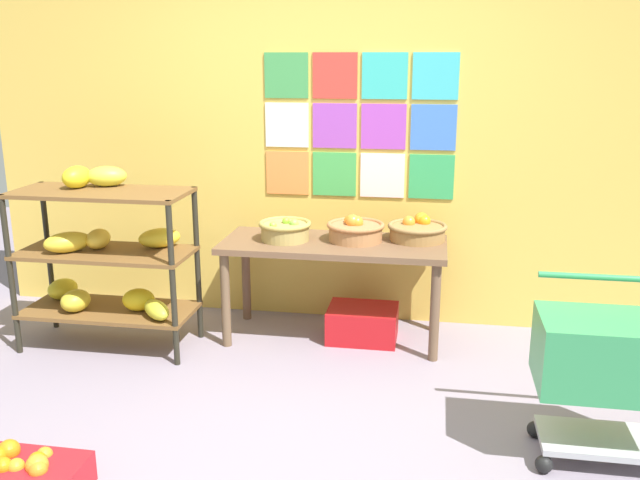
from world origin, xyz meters
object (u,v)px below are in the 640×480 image
object	(u,v)px
banana_shelf_unit	(104,253)
produce_crate_under_table	(363,323)
orange_crate_foreground	(18,475)
fruit_basket_right	(285,230)
display_table	(334,255)
fruit_basket_centre	(418,230)
fruit_basket_back_left	(355,230)
shopping_cart	(606,361)

from	to	relation	value
banana_shelf_unit	produce_crate_under_table	distance (m)	1.73
orange_crate_foreground	produce_crate_under_table	bearing A→B (deg)	56.53
banana_shelf_unit	fruit_basket_right	distance (m)	1.15
produce_crate_under_table	orange_crate_foreground	world-z (taller)	produce_crate_under_table
display_table	orange_crate_foreground	size ratio (longest dim) A/B	2.73
display_table	produce_crate_under_table	xyz separation A→B (m)	(0.20, 0.01, -0.47)
fruit_basket_centre	orange_crate_foreground	bearing A→B (deg)	-128.01
fruit_basket_back_left	fruit_basket_right	xyz separation A→B (m)	(-0.45, -0.06, -0.00)
fruit_basket_back_left	produce_crate_under_table	xyz separation A→B (m)	(0.06, -0.04, -0.63)
banana_shelf_unit	display_table	xyz separation A→B (m)	(1.42, 0.34, -0.04)
banana_shelf_unit	shopping_cart	distance (m)	2.97
fruit_basket_right	shopping_cart	distance (m)	2.13
produce_crate_under_table	display_table	bearing A→B (deg)	-176.12
banana_shelf_unit	shopping_cart	xyz separation A→B (m)	(2.84, -0.87, -0.12)
produce_crate_under_table	shopping_cart	world-z (taller)	shopping_cart
display_table	produce_crate_under_table	size ratio (longest dim) A/B	3.17
banana_shelf_unit	fruit_basket_back_left	size ratio (longest dim) A/B	3.10
fruit_basket_right	fruit_basket_centre	distance (m)	0.86
fruit_basket_back_left	fruit_basket_right	bearing A→B (deg)	-172.01
fruit_basket_right	orange_crate_foreground	bearing A→B (deg)	-111.74
fruit_basket_right	produce_crate_under_table	distance (m)	0.81
banana_shelf_unit	fruit_basket_right	size ratio (longest dim) A/B	3.39
fruit_basket_back_left	shopping_cart	bearing A→B (deg)	-44.54
fruit_basket_back_left	produce_crate_under_table	size ratio (longest dim) A/B	0.82
shopping_cart	produce_crate_under_table	bearing A→B (deg)	130.08
display_table	fruit_basket_back_left	xyz separation A→B (m)	(0.13, 0.05, 0.16)
fruit_basket_back_left	fruit_basket_right	distance (m)	0.46
banana_shelf_unit	fruit_basket_centre	world-z (taller)	banana_shelf_unit
display_table	fruit_basket_right	size ratio (longest dim) A/B	4.22
orange_crate_foreground	banana_shelf_unit	bearing A→B (deg)	102.35
banana_shelf_unit	fruit_basket_right	xyz separation A→B (m)	(1.10, 0.33, 0.12)
display_table	shopping_cart	size ratio (longest dim) A/B	1.74
fruit_basket_centre	produce_crate_under_table	world-z (taller)	fruit_basket_centre
fruit_basket_centre	produce_crate_under_table	bearing A→B (deg)	-158.44
fruit_basket_centre	orange_crate_foreground	xyz separation A→B (m)	(-1.60, -2.05, -0.64)
fruit_basket_back_left	orange_crate_foreground	distance (m)	2.39
fruit_basket_right	display_table	bearing A→B (deg)	1.62
fruit_basket_back_left	produce_crate_under_table	bearing A→B (deg)	-33.65
fruit_basket_centre	produce_crate_under_table	size ratio (longest dim) A/B	0.85
display_table	fruit_basket_right	xyz separation A→B (m)	(-0.32, -0.01, 0.16)
fruit_basket_back_left	fruit_basket_centre	distance (m)	0.41
banana_shelf_unit	fruit_basket_centre	distance (m)	2.01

